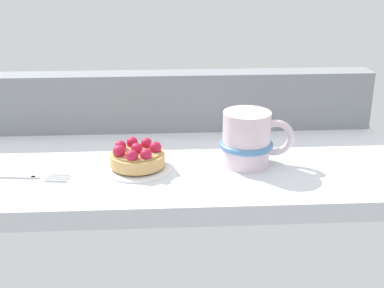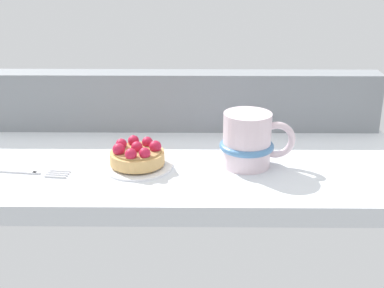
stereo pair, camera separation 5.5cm
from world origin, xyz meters
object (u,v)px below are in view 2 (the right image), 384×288
raspberry_tart (137,154)px  coffee_mug (249,141)px  dessert_fork (21,171)px  dessert_plate (138,165)px

raspberry_tart → coffee_mug: 18.19cm
coffee_mug → dessert_fork: bearing=-174.7°
dessert_fork → raspberry_tart: bearing=7.7°
dessert_plate → dessert_fork: size_ratio=0.70×
raspberry_tart → dessert_fork: bearing=-172.3°
dessert_plate → coffee_mug: coffee_mug is taller
raspberry_tart → dessert_fork: size_ratio=0.54×
dessert_plate → raspberry_tart: 1.89cm
dessert_plate → raspberry_tart: size_ratio=1.29×
coffee_mug → dessert_fork: size_ratio=0.75×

